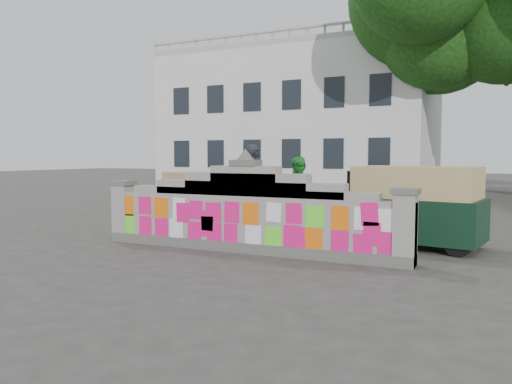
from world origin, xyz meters
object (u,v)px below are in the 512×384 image
at_px(cyclist_rider, 255,192).
at_px(rickshaw_right, 413,205).
at_px(rickshaw_left, 204,197).
at_px(cyclist_bike, 255,207).
at_px(pedestrian, 297,192).

distance_m(cyclist_rider, rickshaw_right, 4.12).
xyz_separation_m(cyclist_rider, rickshaw_left, (-1.79, 0.41, -0.22)).
relative_size(cyclist_bike, cyclist_rider, 1.12).
height_order(pedestrian, rickshaw_left, pedestrian).
xyz_separation_m(rickshaw_left, rickshaw_right, (5.81, -1.27, 0.13)).
bearing_deg(rickshaw_left, cyclist_rider, -2.98).
relative_size(cyclist_rider, pedestrian, 1.04).
bearing_deg(cyclist_bike, rickshaw_right, -126.46).
distance_m(cyclist_rider, pedestrian, 1.12).
xyz_separation_m(cyclist_bike, cyclist_rider, (0.00, 0.00, 0.39)).
relative_size(cyclist_bike, pedestrian, 1.16).
bearing_deg(cyclist_rider, pedestrian, -76.43).
bearing_deg(rickshaw_right, pedestrian, -17.27).
bearing_deg(cyclist_rider, rickshaw_right, -126.46).
relative_size(pedestrian, rickshaw_right, 0.60).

